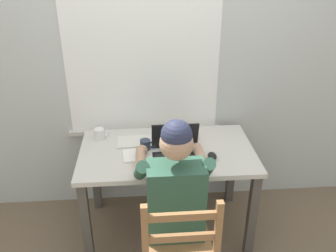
{
  "coord_description": "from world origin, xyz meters",
  "views": [
    {
      "loc": [
        -0.17,
        -2.24,
        2.07
      ],
      "look_at": [
        0.0,
        -0.05,
        0.95
      ],
      "focal_mm": 38.5,
      "sensor_mm": 36.0,
      "label": 1
    }
  ],
  "objects_px": {
    "computer_mouse": "(212,156)",
    "desk": "(167,162)",
    "book_stack_main": "(183,133)",
    "laptop": "(176,151)",
    "coffee_mug_white": "(100,134)",
    "coffee_mug_dark": "(146,145)",
    "seated_person": "(174,193)"
  },
  "relations": [
    {
      "from": "seated_person",
      "to": "computer_mouse",
      "type": "relative_size",
      "value": 12.29
    },
    {
      "from": "laptop",
      "to": "computer_mouse",
      "type": "relative_size",
      "value": 3.3
    },
    {
      "from": "coffee_mug_white",
      "to": "coffee_mug_dark",
      "type": "xyz_separation_m",
      "value": [
        0.34,
        -0.2,
        0.0
      ]
    },
    {
      "from": "coffee_mug_white",
      "to": "book_stack_main",
      "type": "bearing_deg",
      "value": -3.15
    },
    {
      "from": "seated_person",
      "to": "coffee_mug_white",
      "type": "distance_m",
      "value": 0.82
    },
    {
      "from": "desk",
      "to": "coffee_mug_white",
      "type": "relative_size",
      "value": 10.82
    },
    {
      "from": "seated_person",
      "to": "book_stack_main",
      "type": "height_order",
      "value": "seated_person"
    },
    {
      "from": "desk",
      "to": "seated_person",
      "type": "distance_m",
      "value": 0.44
    },
    {
      "from": "coffee_mug_dark",
      "to": "book_stack_main",
      "type": "bearing_deg",
      "value": 30.54
    },
    {
      "from": "seated_person",
      "to": "book_stack_main",
      "type": "distance_m",
      "value": 0.63
    },
    {
      "from": "desk",
      "to": "seated_person",
      "type": "height_order",
      "value": "seated_person"
    },
    {
      "from": "coffee_mug_white",
      "to": "desk",
      "type": "bearing_deg",
      "value": -22.5
    },
    {
      "from": "desk",
      "to": "coffee_mug_dark",
      "type": "xyz_separation_m",
      "value": [
        -0.15,
        0.0,
        0.15
      ]
    },
    {
      "from": "coffee_mug_white",
      "to": "book_stack_main",
      "type": "height_order",
      "value": "book_stack_main"
    },
    {
      "from": "laptop",
      "to": "book_stack_main",
      "type": "relative_size",
      "value": 1.68
    },
    {
      "from": "computer_mouse",
      "to": "book_stack_main",
      "type": "bearing_deg",
      "value": 119.34
    },
    {
      "from": "book_stack_main",
      "to": "computer_mouse",
      "type": "bearing_deg",
      "value": -60.66
    },
    {
      "from": "desk",
      "to": "book_stack_main",
      "type": "bearing_deg",
      "value": 52.3
    },
    {
      "from": "desk",
      "to": "computer_mouse",
      "type": "height_order",
      "value": "computer_mouse"
    },
    {
      "from": "desk",
      "to": "laptop",
      "type": "relative_size",
      "value": 3.82
    },
    {
      "from": "computer_mouse",
      "to": "coffee_mug_dark",
      "type": "distance_m",
      "value": 0.48
    },
    {
      "from": "computer_mouse",
      "to": "coffee_mug_dark",
      "type": "height_order",
      "value": "coffee_mug_dark"
    },
    {
      "from": "coffee_mug_dark",
      "to": "coffee_mug_white",
      "type": "bearing_deg",
      "value": 149.45
    },
    {
      "from": "seated_person",
      "to": "book_stack_main",
      "type": "xyz_separation_m",
      "value": [
        0.12,
        0.61,
        0.1
      ]
    },
    {
      "from": "laptop",
      "to": "coffee_mug_white",
      "type": "xyz_separation_m",
      "value": [
        -0.55,
        0.31,
        -0.01
      ]
    },
    {
      "from": "desk",
      "to": "coffee_mug_white",
      "type": "bearing_deg",
      "value": 157.5
    },
    {
      "from": "coffee_mug_white",
      "to": "coffee_mug_dark",
      "type": "bearing_deg",
      "value": -30.55
    },
    {
      "from": "computer_mouse",
      "to": "coffee_mug_dark",
      "type": "bearing_deg",
      "value": 163.2
    },
    {
      "from": "seated_person",
      "to": "desk",
      "type": "bearing_deg",
      "value": 91.35
    },
    {
      "from": "coffee_mug_dark",
      "to": "book_stack_main",
      "type": "distance_m",
      "value": 0.33
    },
    {
      "from": "computer_mouse",
      "to": "desk",
      "type": "bearing_deg",
      "value": 156.04
    },
    {
      "from": "desk",
      "to": "coffee_mug_white",
      "type": "distance_m",
      "value": 0.56
    }
  ]
}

